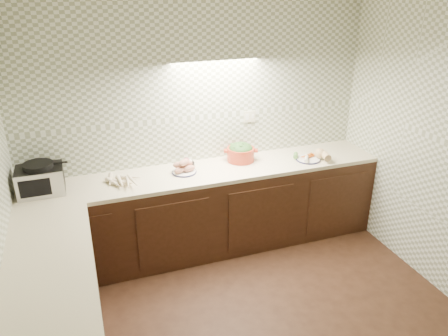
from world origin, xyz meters
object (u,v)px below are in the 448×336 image
object	(u,v)px
sweet_potato_plate	(184,168)
dutch_oven	(241,152)
onion_bowl	(188,164)
veg_plate	(313,156)
parsnip_pile	(126,181)
toaster_oven	(40,179)

from	to	relation	value
sweet_potato_plate	dutch_oven	bearing A→B (deg)	8.29
onion_bowl	veg_plate	size ratio (longest dim) A/B	0.37
parsnip_pile	dutch_oven	distance (m)	1.23
parsnip_pile	veg_plate	size ratio (longest dim) A/B	1.03
parsnip_pile	dutch_oven	xyz separation A→B (m)	(1.22, 0.16, 0.07)
dutch_oven	veg_plate	xyz separation A→B (m)	(0.73, -0.23, -0.05)
sweet_potato_plate	onion_bowl	world-z (taller)	sweet_potato_plate
dutch_oven	veg_plate	distance (m)	0.77
toaster_oven	veg_plate	size ratio (longest dim) A/B	1.07
sweet_potato_plate	dutch_oven	size ratio (longest dim) A/B	0.67
parsnip_pile	veg_plate	xyz separation A→B (m)	(1.95, -0.07, 0.01)
parsnip_pile	dutch_oven	bearing A→B (deg)	7.42
sweet_potato_plate	dutch_oven	xyz separation A→B (m)	(0.64, 0.09, 0.05)
toaster_oven	sweet_potato_plate	xyz separation A→B (m)	(1.31, -0.01, -0.08)
sweet_potato_plate	dutch_oven	distance (m)	0.65
parsnip_pile	veg_plate	world-z (taller)	veg_plate
onion_bowl	toaster_oven	bearing A→B (deg)	-175.61
parsnip_pile	veg_plate	bearing A→B (deg)	-2.12
parsnip_pile	dutch_oven	world-z (taller)	dutch_oven
onion_bowl	veg_plate	bearing A→B (deg)	-10.91
toaster_oven	parsnip_pile	size ratio (longest dim) A/B	1.04
toaster_oven	onion_bowl	world-z (taller)	toaster_oven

